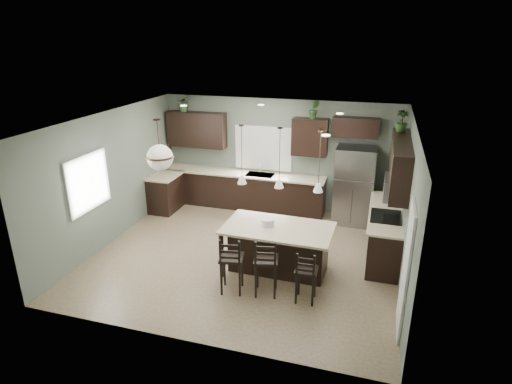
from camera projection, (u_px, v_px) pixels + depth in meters
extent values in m
plane|color=#9E8466|center=(246.00, 255.00, 8.81)|extent=(6.00, 6.00, 0.00)
cube|color=white|center=(406.00, 271.00, 6.27)|extent=(0.04, 0.82, 2.04)
cube|color=white|center=(263.00, 148.00, 10.83)|extent=(1.35, 0.02, 1.00)
cube|color=white|center=(87.00, 182.00, 8.35)|extent=(0.02, 1.10, 1.00)
cube|color=black|center=(166.00, 193.00, 10.90)|extent=(0.60, 0.90, 0.90)
cube|color=beige|center=(165.00, 176.00, 10.73)|extent=(0.66, 0.96, 0.04)
cube|color=black|center=(243.00, 191.00, 11.08)|extent=(4.20, 0.60, 0.90)
cube|color=beige|center=(243.00, 174.00, 10.90)|extent=(4.20, 0.66, 0.04)
cube|color=gray|center=(260.00, 175.00, 10.78)|extent=(0.70, 0.45, 0.01)
cylinder|color=silver|center=(260.00, 170.00, 10.70)|extent=(0.02, 0.02, 0.28)
cube|color=black|center=(197.00, 130.00, 11.02)|extent=(1.55, 0.34, 0.90)
cube|color=black|center=(310.00, 137.00, 10.23)|extent=(0.85, 0.34, 0.90)
cube|color=black|center=(356.00, 127.00, 9.85)|extent=(1.05, 0.34, 0.45)
cube|color=black|center=(385.00, 234.00, 8.72)|extent=(0.60, 2.35, 0.90)
cube|color=beige|center=(386.00, 212.00, 8.56)|extent=(0.66, 2.35, 0.04)
cube|color=black|center=(386.00, 216.00, 8.31)|extent=(0.58, 0.75, 0.02)
cube|color=gray|center=(369.00, 237.00, 8.56)|extent=(0.01, 0.72, 0.60)
cube|color=black|center=(400.00, 164.00, 8.16)|extent=(0.34, 2.35, 0.90)
cube|color=gray|center=(395.00, 188.00, 8.07)|extent=(0.40, 0.75, 0.40)
cube|color=gray|center=(354.00, 186.00, 10.03)|extent=(0.90, 0.74, 1.85)
cube|color=black|center=(278.00, 249.00, 8.06)|extent=(2.04, 1.19, 0.92)
cylinder|color=silver|center=(268.00, 222.00, 7.93)|extent=(0.24, 0.24, 0.14)
cube|color=black|center=(232.00, 264.00, 7.40)|extent=(0.47, 0.47, 1.08)
cube|color=black|center=(266.00, 266.00, 7.33)|extent=(0.47, 0.47, 1.09)
cube|color=black|center=(306.00, 276.00, 7.15)|extent=(0.37, 0.37, 0.97)
imported|color=#2E4E22|center=(184.00, 104.00, 10.85)|extent=(0.42, 0.39, 0.41)
imported|color=#315B27|center=(314.00, 109.00, 9.95)|extent=(0.28, 0.24, 0.44)
imported|color=#294B21|center=(402.00, 121.00, 8.66)|extent=(0.29, 0.29, 0.43)
plane|color=slate|center=(279.00, 155.00, 10.79)|extent=(6.00, 0.00, 6.00)
plane|color=slate|center=(184.00, 258.00, 5.86)|extent=(6.00, 0.00, 6.00)
plane|color=slate|center=(112.00, 177.00, 9.13)|extent=(0.00, 5.50, 5.50)
plane|color=slate|center=(407.00, 208.00, 7.52)|extent=(0.00, 5.50, 5.50)
plane|color=white|center=(245.00, 120.00, 7.83)|extent=(6.00, 6.00, 0.00)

